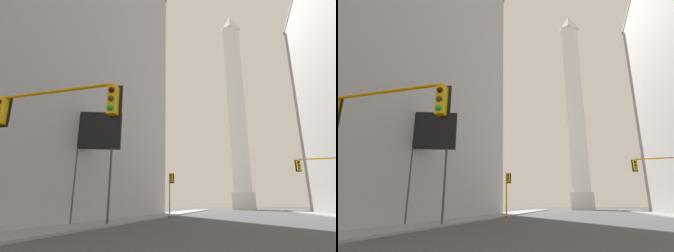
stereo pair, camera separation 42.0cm
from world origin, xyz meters
The scene contains 7 objects.
sidewalk_left centered at (-12.72, 31.65, 0.07)m, with size 5.00×105.49×0.15m, color gray.
building_left centered at (-26.96, 24.54, 22.72)m, with size 27.01×39.56×45.43m.
obelisk centered at (0.00, 87.91, 34.72)m, with size 7.04×7.04×72.06m.
traffic_light_near_left centered at (-8.50, 6.49, 4.61)m, with size 5.86×0.51×6.00m.
traffic_light_mid_left centered at (-9.75, 33.07, 3.75)m, with size 0.79×0.52×5.69m.
traffic_light_mid_right centered at (8.85, 30.09, 4.96)m, with size 5.46×0.51×6.49m.
billboard_sign centered at (-12.28, 17.56, 7.28)m, with size 4.05×1.61×9.29m.
Camera 1 is at (-0.78, -1.57, 1.57)m, focal length 28.00 mm.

